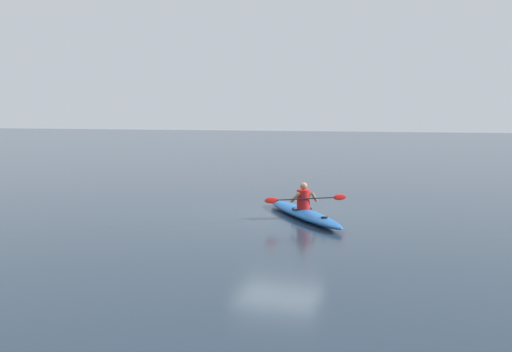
{
  "coord_description": "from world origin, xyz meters",
  "views": [
    {
      "loc": [
        -4.76,
        17.26,
        3.02
      ],
      "look_at": [
        -0.18,
        2.78,
        1.45
      ],
      "focal_mm": 43.27,
      "sensor_mm": 36.0,
      "label": 1
    }
  ],
  "objects": [
    {
      "name": "ground_plane",
      "position": [
        0.0,
        0.0,
        0.0
      ],
      "size": [
        160.0,
        160.0,
        0.0
      ],
      "primitive_type": "plane",
      "color": "#1E2D3D"
    },
    {
      "name": "kayaker",
      "position": [
        -0.81,
        0.26,
        0.59
      ],
      "size": [
        2.05,
        1.47,
        0.76
      ],
      "color": "red",
      "rests_on": "kayak"
    },
    {
      "name": "kayak",
      "position": [
        -0.75,
        0.17,
        0.14
      ],
      "size": [
        3.52,
        4.58,
        0.28
      ],
      "color": "#1959A5",
      "rests_on": "ground"
    }
  ]
}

